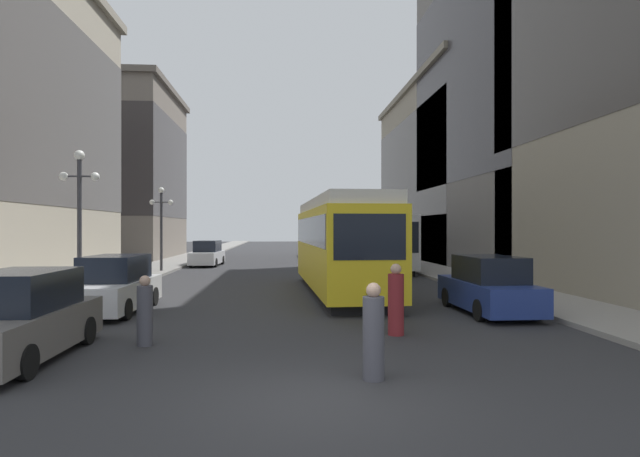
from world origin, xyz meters
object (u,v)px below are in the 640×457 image
at_px(streetcar, 340,243).
at_px(parked_car_left_far, 19,319).
at_px(parked_car_right_far, 488,287).
at_px(transit_bus, 376,240).
at_px(pedestrian_on_sidewalk, 396,302).
at_px(lamp_post_left_far, 161,215).
at_px(parked_car_left_near, 207,254).
at_px(pedestrian_crossing_far, 374,334).
at_px(pedestrian_crossing_near, 145,313).
at_px(lamp_post_left_near, 79,201).
at_px(parked_car_left_mid, 115,286).

relative_size(streetcar, parked_car_left_far, 2.66).
relative_size(parked_car_right_far, parked_car_left_far, 1.02).
relative_size(transit_bus, pedestrian_on_sidewalk, 7.04).
xyz_separation_m(parked_car_right_far, lamp_post_left_far, (-13.83, 15.94, 2.64)).
xyz_separation_m(transit_bus, parked_car_left_near, (-11.65, 3.74, -1.10)).
relative_size(transit_bus, pedestrian_crossing_far, 7.35).
bearing_deg(lamp_post_left_far, pedestrian_crossing_far, -68.78).
xyz_separation_m(parked_car_right_far, pedestrian_crossing_far, (-4.93, -6.98, -0.04)).
relative_size(pedestrian_crossing_near, pedestrian_crossing_far, 0.93).
xyz_separation_m(transit_bus, pedestrian_on_sidewalk, (-3.41, -21.43, -1.11)).
height_order(transit_bus, pedestrian_on_sidewalk, transit_bus).
bearing_deg(transit_bus, lamp_post_left_near, -132.33).
relative_size(pedestrian_on_sidewalk, lamp_post_left_near, 0.34).
bearing_deg(parked_car_right_far, parked_car_left_far, 22.82).
distance_m(pedestrian_crossing_far, lamp_post_left_far, 24.73).
distance_m(pedestrian_on_sidewalk, lamp_post_left_far, 21.80).
bearing_deg(pedestrian_on_sidewalk, pedestrian_crossing_far, -45.09).
distance_m(parked_car_left_near, parked_car_left_far, 27.10).
xyz_separation_m(parked_car_right_far, lamp_post_left_near, (-13.83, 3.16, 2.84)).
height_order(streetcar, parked_car_left_far, streetcar).
bearing_deg(lamp_post_left_far, transit_bus, 9.69).
xyz_separation_m(transit_bus, lamp_post_left_far, (-13.55, -2.31, 1.54)).
bearing_deg(parked_car_left_mid, transit_bus, 57.60).
height_order(pedestrian_crossing_far, lamp_post_left_near, lamp_post_left_near).
height_order(parked_car_left_mid, pedestrian_crossing_near, parked_car_left_mid).
xyz_separation_m(parked_car_left_far, pedestrian_crossing_far, (7.00, -1.88, -0.04)).
distance_m(parked_car_left_near, lamp_post_left_near, 19.14).
bearing_deg(streetcar, lamp_post_left_near, -169.47).
height_order(parked_car_left_mid, pedestrian_crossing_far, parked_car_left_mid).
height_order(parked_car_left_far, pedestrian_crossing_near, parked_car_left_far).
relative_size(streetcar, pedestrian_on_sidewalk, 6.84).
bearing_deg(parked_car_right_far, lamp_post_left_near, -13.23).
relative_size(parked_car_left_far, pedestrian_crossing_far, 2.68).
bearing_deg(parked_car_left_near, parked_car_left_far, -87.20).
distance_m(pedestrian_on_sidewalk, lamp_post_left_near, 12.29).
distance_m(parked_car_right_far, pedestrian_crossing_near, 10.47).
bearing_deg(parked_car_left_mid, parked_car_left_near, 91.69).
height_order(streetcar, lamp_post_left_near, lamp_post_left_near).
relative_size(parked_car_left_mid, pedestrian_crossing_far, 2.76).
relative_size(parked_car_left_far, lamp_post_left_far, 0.92).
relative_size(parked_car_left_mid, pedestrian_crossing_near, 2.96).
height_order(parked_car_left_near, lamp_post_left_near, lamp_post_left_near).
bearing_deg(pedestrian_crossing_near, lamp_post_left_near, -80.73).
height_order(parked_car_left_mid, lamp_post_left_near, lamp_post_left_near).
height_order(pedestrian_crossing_far, lamp_post_left_far, lamp_post_left_far).
relative_size(pedestrian_crossing_near, lamp_post_left_far, 0.32).
xyz_separation_m(pedestrian_crossing_far, pedestrian_on_sidewalk, (1.25, 3.81, 0.04)).
bearing_deg(lamp_post_left_near, parked_car_left_far, -77.05).
bearing_deg(parked_car_right_far, pedestrian_crossing_far, 54.44).
xyz_separation_m(parked_car_left_near, pedestrian_on_sidewalk, (8.24, -25.17, -0.00)).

